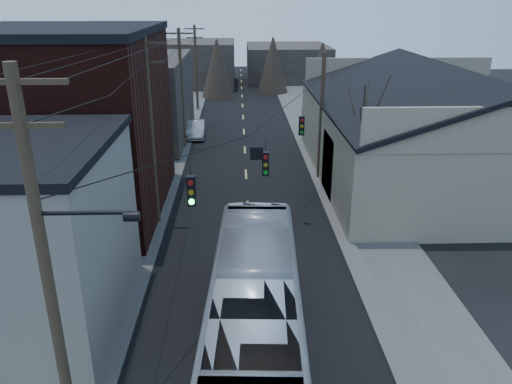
# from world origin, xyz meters

# --- Properties ---
(road_surface) EXTENTS (9.00, 110.00, 0.02)m
(road_surface) POSITION_xyz_m (0.00, 30.00, 0.01)
(road_surface) COLOR black
(road_surface) RESTS_ON ground
(sidewalk_left) EXTENTS (4.00, 110.00, 0.12)m
(sidewalk_left) POSITION_xyz_m (-6.50, 30.00, 0.06)
(sidewalk_left) COLOR #474744
(sidewalk_left) RESTS_ON ground
(sidewalk_right) EXTENTS (4.00, 110.00, 0.12)m
(sidewalk_right) POSITION_xyz_m (6.50, 30.00, 0.06)
(sidewalk_right) COLOR #474744
(sidewalk_right) RESTS_ON ground
(building_clapboard) EXTENTS (8.00, 8.00, 7.00)m
(building_clapboard) POSITION_xyz_m (-9.00, 9.00, 3.50)
(building_clapboard) COLOR gray
(building_clapboard) RESTS_ON ground
(building_brick) EXTENTS (10.00, 12.00, 10.00)m
(building_brick) POSITION_xyz_m (-10.00, 20.00, 5.00)
(building_brick) COLOR black
(building_brick) RESTS_ON ground
(building_left_far) EXTENTS (9.00, 14.00, 7.00)m
(building_left_far) POSITION_xyz_m (-9.50, 36.00, 3.50)
(building_left_far) COLOR #302B26
(building_left_far) RESTS_ON ground
(warehouse) EXTENTS (16.16, 20.60, 7.73)m
(warehouse) POSITION_xyz_m (13.00, 25.00, 2.70)
(warehouse) COLOR gray
(warehouse) RESTS_ON ground
(building_far_left) EXTENTS (10.00, 12.00, 6.00)m
(building_far_left) POSITION_xyz_m (-6.00, 65.00, 3.00)
(building_far_left) COLOR #302B26
(building_far_left) RESTS_ON ground
(building_far_right) EXTENTS (12.00, 14.00, 5.00)m
(building_far_right) POSITION_xyz_m (7.00, 70.00, 2.50)
(building_far_right) COLOR #302B26
(building_far_right) RESTS_ON ground
(bare_tree) EXTENTS (0.40, 0.40, 7.20)m
(bare_tree) POSITION_xyz_m (6.50, 20.00, 3.60)
(bare_tree) COLOR black
(bare_tree) RESTS_ON ground
(utility_lines) EXTENTS (11.24, 45.28, 10.50)m
(utility_lines) POSITION_xyz_m (-3.11, 24.14, 4.95)
(utility_lines) COLOR #382B1E
(utility_lines) RESTS_ON ground
(bus) EXTENTS (3.60, 12.74, 3.51)m
(bus) POSITION_xyz_m (-0.00, 7.05, 1.76)
(bus) COLOR #A7ABB3
(bus) RESTS_ON ground
(parked_car) EXTENTS (1.67, 4.44, 1.45)m
(parked_car) POSITION_xyz_m (-4.30, 36.29, 0.72)
(parked_car) COLOR #9B9EA2
(parked_car) RESTS_ON ground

